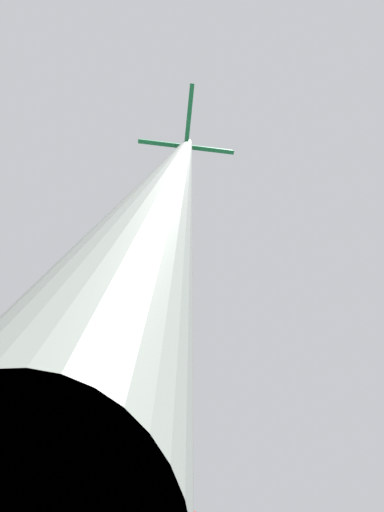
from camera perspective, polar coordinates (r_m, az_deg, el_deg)
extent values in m
cylinder|color=#474C47|center=(1.61, -2.21, 17.56)|extent=(0.12, 0.12, 5.93)
cylinder|color=#474C47|center=(4.49, -2.93, 0.78)|extent=(2.12, 2.31, 0.09)
cube|color=black|center=(4.90, -4.92, -17.94)|extent=(0.28, 0.28, 0.80)
sphere|color=red|center=(5.18, -4.83, -17.41)|extent=(0.18, 0.18, 0.18)
sphere|color=orange|center=(4.99, -5.06, -19.24)|extent=(0.18, 0.18, 0.18)
sphere|color=green|center=(4.81, -5.32, -21.21)|extent=(0.18, 0.18, 0.18)
cube|color=#0F5128|center=(3.19, -1.13, 19.90)|extent=(0.77, 0.84, 0.20)
cube|color=#0F5128|center=(3.41, -1.06, 20.05)|extent=(0.77, 0.70, 0.20)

